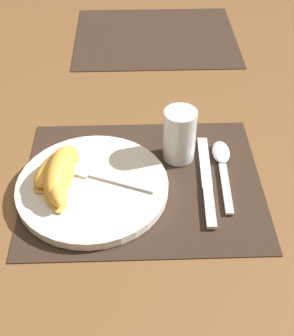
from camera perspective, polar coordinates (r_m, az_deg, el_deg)
name	(u,v)px	position (r m, az deg, el deg)	size (l,w,h in m)	color
ground_plane	(143,183)	(0.84, -0.50, -1.82)	(3.00, 3.00, 0.00)	brown
placemat	(143,182)	(0.84, -0.50, -1.73)	(0.42, 0.34, 0.00)	#38281E
placemat_far	(156,37)	(1.29, 1.06, 15.71)	(0.42, 0.34, 0.00)	#38281E
plate	(93,187)	(0.82, -6.65, -2.30)	(0.27, 0.27, 0.02)	white
juice_glass	(179,138)	(0.86, 3.96, 3.71)	(0.06, 0.06, 0.10)	silver
knife	(207,181)	(0.84, 7.30, -1.62)	(0.03, 0.23, 0.01)	silver
spoon	(222,161)	(0.88, 9.15, 0.83)	(0.04, 0.19, 0.01)	silver
fork	(94,174)	(0.83, -6.50, -0.77)	(0.19, 0.09, 0.00)	silver
citrus_wedge_0	(57,167)	(0.83, -10.97, 0.09)	(0.10, 0.13, 0.04)	#F7C656
citrus_wedge_1	(59,172)	(0.82, -10.68, -0.52)	(0.06, 0.13, 0.05)	#F7C656
citrus_wedge_2	(54,182)	(0.80, -11.25, -1.74)	(0.07, 0.13, 0.04)	#F7C656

